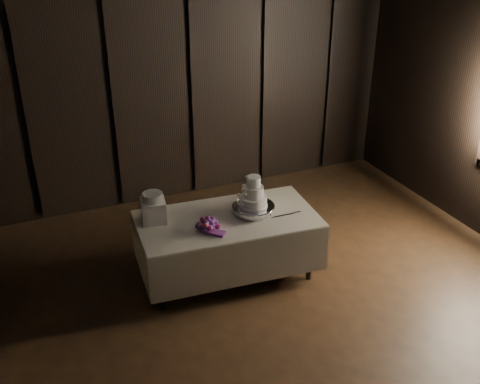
# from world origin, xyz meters

# --- Properties ---
(room) EXTENTS (6.08, 7.08, 3.08)m
(room) POSITION_xyz_m (0.00, 0.00, 1.50)
(room) COLOR black
(room) RESTS_ON ground
(display_table) EXTENTS (2.06, 1.19, 0.76)m
(display_table) POSITION_xyz_m (-0.38, 1.27, 0.42)
(display_table) COLOR beige
(display_table) RESTS_ON ground
(cake_stand) EXTENTS (0.58, 0.58, 0.09)m
(cake_stand) POSITION_xyz_m (-0.07, 1.27, 0.81)
(cake_stand) COLOR silver
(cake_stand) RESTS_ON display_table
(wedding_cake) EXTENTS (0.33, 0.30, 0.36)m
(wedding_cake) POSITION_xyz_m (-0.10, 1.25, 0.99)
(wedding_cake) COLOR white
(wedding_cake) RESTS_ON cake_stand
(bouquet) EXTENTS (0.49, 0.49, 0.19)m
(bouquet) POSITION_xyz_m (-0.67, 1.11, 0.83)
(bouquet) COLOR #E95875
(bouquet) RESTS_ON display_table
(box_pedestal) EXTENTS (0.30, 0.30, 0.25)m
(box_pedestal) POSITION_xyz_m (-1.15, 1.52, 0.89)
(box_pedestal) COLOR white
(box_pedestal) RESTS_ON display_table
(small_cake) EXTENTS (0.23, 0.23, 0.09)m
(small_cake) POSITION_xyz_m (-1.15, 1.52, 1.05)
(small_cake) COLOR white
(small_cake) RESTS_ON box_pedestal
(cake_knife) EXTENTS (0.37, 0.04, 0.01)m
(cake_knife) POSITION_xyz_m (0.19, 1.07, 0.77)
(cake_knife) COLOR silver
(cake_knife) RESTS_ON display_table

